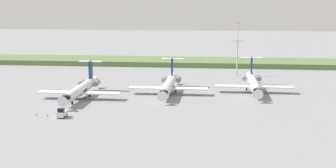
{
  "coord_description": "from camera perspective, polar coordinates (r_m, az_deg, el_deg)",
  "views": [
    {
      "loc": [
        13.57,
        -116.73,
        27.25
      ],
      "look_at": [
        0.0,
        12.08,
        3.0
      ],
      "focal_mm": 49.01,
      "sensor_mm": 36.0,
      "label": 1
    }
  ],
  "objects": [
    {
      "name": "grass_berm",
      "position": [
        192.26,
        1.91,
        2.76
      ],
      "size": [
        320.0,
        20.0,
        2.05
      ],
      "primitive_type": "cube",
      "color": "#597542",
      "rests_on": "ground"
    },
    {
      "name": "baggage_tug",
      "position": [
        109.23,
        -13.07,
        -3.58
      ],
      "size": [
        1.72,
        3.2,
        2.3
      ],
      "color": "silver",
      "rests_on": "ground"
    },
    {
      "name": "safety_cone_front_marker",
      "position": [
        112.96,
        -16.04,
        -3.63
      ],
      "size": [
        0.44,
        0.44,
        0.55
      ],
      "primitive_type": "cone",
      "color": "orange",
      "rests_on": "ground"
    },
    {
      "name": "ground_plane",
      "position": [
        149.86,
        0.72,
        0.13
      ],
      "size": [
        500.0,
        500.0,
        0.0
      ],
      "primitive_type": "plane",
      "color": "gray"
    },
    {
      "name": "regional_jet_nearest",
      "position": [
        129.16,
        -10.78,
        -0.62
      ],
      "size": [
        22.81,
        31.0,
        9.0
      ],
      "color": "white",
      "rests_on": "ground"
    },
    {
      "name": "regional_jet_third",
      "position": [
        137.79,
        10.6,
        0.09
      ],
      "size": [
        22.81,
        31.0,
        9.0
      ],
      "color": "white",
      "rests_on": "ground"
    },
    {
      "name": "antenna_mast",
      "position": [
        164.42,
        8.61,
        3.75
      ],
      "size": [
        4.4,
        0.5,
        19.02
      ],
      "color": "#B2B2B7",
      "rests_on": "ground"
    },
    {
      "name": "regional_jet_second",
      "position": [
        132.97,
        0.09,
        -0.11
      ],
      "size": [
        22.81,
        31.0,
        9.0
      ],
      "color": "white",
      "rests_on": "ground"
    },
    {
      "name": "safety_cone_mid_marker",
      "position": [
        111.51,
        -14.77,
        -3.75
      ],
      "size": [
        0.44,
        0.44,
        0.55
      ],
      "primitive_type": "cone",
      "color": "orange",
      "rests_on": "ground"
    }
  ]
}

